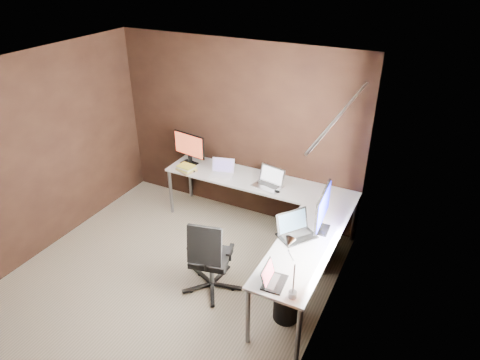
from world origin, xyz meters
The scene contains 15 objects.
room centered at (0.34, 0.07, 1.28)m, with size 3.60×3.60×2.50m.
desk centered at (0.84, 1.04, 0.68)m, with size 2.65×2.25×0.73m.
drawer_pedestal centered at (1.43, 1.15, 0.30)m, with size 0.42×0.50×0.60m, color white.
monitor_left centered at (-0.63, 1.52, 0.99)m, with size 0.53×0.18×0.46m.
monitor_right centered at (1.57, 0.77, 1.01)m, with size 0.16×0.61×0.50m.
laptop_white centered at (-0.05, 1.44, 0.78)m, with size 0.36×0.30×0.21m.
laptop_silver centered at (0.66, 1.44, 0.78)m, with size 0.41×0.33×0.24m.
laptop_black_big centered at (1.34, 0.56, 0.79)m, with size 0.46×0.48×0.26m.
laptop_black_small centered at (1.42, -0.26, 0.77)m, with size 0.22×0.29×0.19m.
book_stack centered at (-0.55, 1.30, 0.77)m, with size 0.31×0.28×0.08m.
mouse_left centered at (-0.45, 1.30, 0.75)m, with size 0.09×0.06×0.03m, color black.
mouse_corner centered at (0.82, 1.31, 0.75)m, with size 0.08×0.05×0.03m, color black.
desk_lamp centered at (1.59, -0.29, 1.09)m, with size 0.19×0.22×0.58m.
office_chair centered at (0.53, 0.09, 0.28)m, with size 0.54×0.56×0.97m.
wastebasket centered at (1.47, 0.06, 0.16)m, with size 0.28×0.28×0.32m, color black.
Camera 1 is at (2.52, -3.13, 3.52)m, focal length 32.00 mm.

